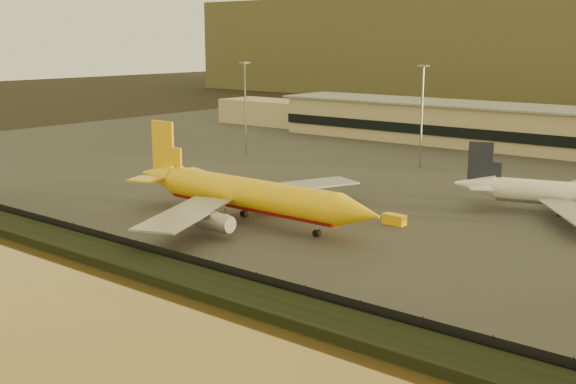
% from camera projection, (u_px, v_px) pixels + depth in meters
% --- Properties ---
extents(ground, '(900.00, 900.00, 0.00)m').
position_uv_depth(ground, '(227.00, 244.00, 114.13)').
color(ground, black).
rests_on(ground, ground).
extents(embankment, '(320.00, 7.00, 1.40)m').
position_uv_depth(embankment, '(142.00, 266.00, 101.11)').
color(embankment, black).
rests_on(embankment, ground).
extents(tarmac, '(320.00, 220.00, 0.20)m').
position_uv_depth(tarmac, '(483.00, 164.00, 186.10)').
color(tarmac, '#2D2D2D').
rests_on(tarmac, ground).
extents(perimeter_fence, '(300.00, 0.05, 2.20)m').
position_uv_depth(perimeter_fence, '(164.00, 255.00, 104.01)').
color(perimeter_fence, black).
rests_on(perimeter_fence, tarmac).
extents(terminal_building, '(202.00, 25.00, 12.60)m').
position_uv_depth(terminal_building, '(482.00, 126.00, 216.95)').
color(terminal_building, tan).
rests_on(terminal_building, tarmac).
extents(apron_light_masts, '(152.20, 12.20, 25.40)m').
position_uv_depth(apron_light_masts, '(512.00, 114.00, 158.42)').
color(apron_light_masts, slate).
rests_on(apron_light_masts, tarmac).
extents(dhl_cargo_jet, '(54.58, 53.71, 16.37)m').
position_uv_depth(dhl_cargo_jet, '(247.00, 195.00, 126.34)').
color(dhl_cargo_jet, yellow).
rests_on(dhl_cargo_jet, tarmac).
extents(white_narrowbody_jet, '(43.18, 41.21, 12.60)m').
position_uv_depth(white_narrowbody_jet, '(576.00, 195.00, 131.29)').
color(white_narrowbody_jet, white).
rests_on(white_narrowbody_jet, tarmac).
extents(gse_vehicle_yellow, '(4.10, 1.92, 1.83)m').
position_uv_depth(gse_vehicle_yellow, '(394.00, 219.00, 125.34)').
color(gse_vehicle_yellow, yellow).
rests_on(gse_vehicle_yellow, tarmac).
extents(gse_vehicle_white, '(4.72, 3.07, 1.96)m').
position_uv_depth(gse_vehicle_white, '(292.00, 197.00, 142.62)').
color(gse_vehicle_white, white).
rests_on(gse_vehicle_white, tarmac).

